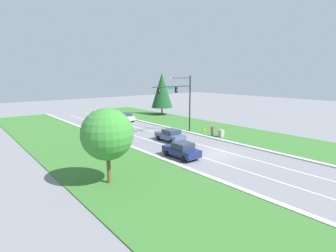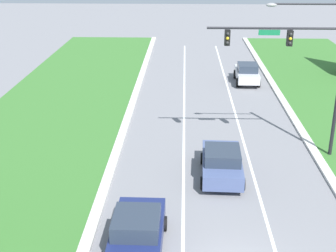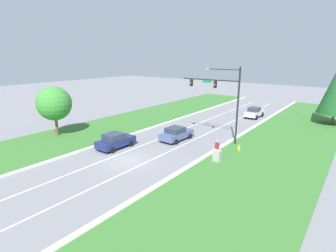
% 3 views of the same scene
% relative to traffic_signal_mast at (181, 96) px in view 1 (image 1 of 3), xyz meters
% --- Properties ---
extents(ground_plane, '(160.00, 160.00, 0.00)m').
position_rel_traffic_signal_mast_xyz_m(ground_plane, '(-4.48, -10.78, -5.71)').
color(ground_plane, slate).
extents(curb_strip_right, '(0.50, 90.00, 0.15)m').
position_rel_traffic_signal_mast_xyz_m(curb_strip_right, '(1.17, -10.78, -5.63)').
color(curb_strip_right, beige).
rests_on(curb_strip_right, ground_plane).
extents(curb_strip_left, '(0.50, 90.00, 0.15)m').
position_rel_traffic_signal_mast_xyz_m(curb_strip_left, '(-10.13, -10.78, -5.63)').
color(curb_strip_left, beige).
rests_on(curb_strip_left, ground_plane).
extents(grass_verge_right, '(10.00, 90.00, 0.08)m').
position_rel_traffic_signal_mast_xyz_m(grass_verge_right, '(6.42, -10.78, -5.67)').
color(grass_verge_right, '#38702D').
rests_on(grass_verge_right, ground_plane).
extents(grass_verge_left, '(10.00, 90.00, 0.08)m').
position_rel_traffic_signal_mast_xyz_m(grass_verge_left, '(-15.38, -10.78, -5.67)').
color(grass_verge_left, '#38702D').
rests_on(grass_verge_left, ground_plane).
extents(lane_stripe_inner_left, '(0.14, 81.00, 0.01)m').
position_rel_traffic_signal_mast_xyz_m(lane_stripe_inner_left, '(-6.28, -10.78, -5.70)').
color(lane_stripe_inner_left, white).
rests_on(lane_stripe_inner_left, ground_plane).
extents(lane_stripe_inner_right, '(0.14, 81.00, 0.01)m').
position_rel_traffic_signal_mast_xyz_m(lane_stripe_inner_right, '(-2.68, -10.78, -5.70)').
color(lane_stripe_inner_right, white).
rests_on(lane_stripe_inner_right, ground_plane).
extents(traffic_signal_mast, '(7.22, 0.41, 8.67)m').
position_rel_traffic_signal_mast_xyz_m(traffic_signal_mast, '(0.00, 0.00, 0.00)').
color(traffic_signal_mast, black).
rests_on(traffic_signal_mast, ground_plane).
extents(silver_sedan, '(2.04, 4.34, 1.70)m').
position_rel_traffic_signal_mast_xyz_m(silver_sedan, '(-0.97, 14.56, -4.84)').
color(silver_sedan, silver).
rests_on(silver_sedan, ground_plane).
extents(slate_blue_sedan, '(2.27, 4.54, 1.60)m').
position_rel_traffic_signal_mast_xyz_m(slate_blue_sedan, '(-4.34, -2.76, -4.90)').
color(slate_blue_sedan, '#475684').
rests_on(slate_blue_sedan, ground_plane).
extents(navy_sedan, '(2.18, 4.34, 1.68)m').
position_rel_traffic_signal_mast_xyz_m(navy_sedan, '(-8.05, -9.03, -4.87)').
color(navy_sedan, navy).
rests_on(navy_sedan, ground_plane).
extents(utility_cabinet, '(0.70, 0.60, 1.11)m').
position_rel_traffic_signal_mast_xyz_m(utility_cabinet, '(2.57, -5.78, -5.15)').
color(utility_cabinet, '#9E9E99').
rests_on(utility_cabinet, ground_plane).
extents(pedestrian, '(0.42, 0.29, 1.69)m').
position_rel_traffic_signal_mast_xyz_m(pedestrian, '(1.95, -4.65, -4.77)').
color(pedestrian, '#232842').
rests_on(pedestrian, ground_plane).
extents(fire_hydrant, '(0.34, 0.20, 0.70)m').
position_rel_traffic_signal_mast_xyz_m(fire_hydrant, '(3.19, -1.99, -5.36)').
color(fire_hydrant, gold).
rests_on(fire_hydrant, ground_plane).
extents(conifer_near_right_tree, '(4.71, 4.71, 9.21)m').
position_rel_traffic_signal_mast_xyz_m(conifer_near_right_tree, '(9.78, 16.84, -0.27)').
color(conifer_near_right_tree, brown).
rests_on(conifer_near_right_tree, ground_plane).
extents(oak_near_left_tree, '(4.17, 4.17, 6.21)m').
position_rel_traffic_signal_mast_xyz_m(oak_near_left_tree, '(-17.29, -10.36, -1.59)').
color(oak_near_left_tree, brown).
rests_on(oak_near_left_tree, ground_plane).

